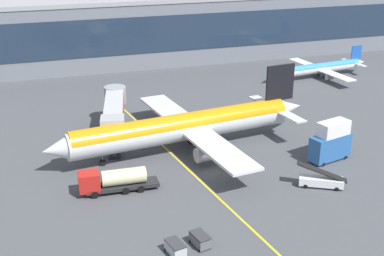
{
  "coord_description": "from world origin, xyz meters",
  "views": [
    {
      "loc": [
        -24.48,
        -64.15,
        34.14
      ],
      "look_at": [
        -0.81,
        7.05,
        4.5
      ],
      "focal_mm": 48.56,
      "sensor_mm": 36.0,
      "label": 1
    }
  ],
  "objects": [
    {
      "name": "terminal_building",
      "position": [
        4.69,
        67.87,
        8.51
      ],
      "size": [
        216.5,
        18.44,
        16.98
      ],
      "color": "slate",
      "rests_on": "ground_plane"
    },
    {
      "name": "catering_lift",
      "position": [
        18.74,
        -1.57,
        3.07
      ],
      "size": [
        7.2,
        4.08,
        6.3
      ],
      "color": "#285B9E",
      "rests_on": "ground_plane"
    },
    {
      "name": "fuel_tanker",
      "position": [
        -14.82,
        -1.23,
        1.75
      ],
      "size": [
        10.92,
        3.1,
        3.25
      ],
      "color": "#232326",
      "rests_on": "ground_plane"
    },
    {
      "name": "main_airliner",
      "position": [
        -1.36,
        9.08,
        4.03
      ],
      "size": [
        44.88,
        35.63,
        12.15
      ],
      "color": "silver",
      "rests_on": "ground_plane"
    },
    {
      "name": "apron_lead_in_line",
      "position": [
        -3.07,
        2.0,
        0.0
      ],
      "size": [
        10.3,
        79.41,
        0.01
      ],
      "primitive_type": "cube",
      "rotation": [
        0.0,
        0.0,
        0.13
      ],
      "color": "yellow",
      "rests_on": "ground_plane"
    },
    {
      "name": "commuter_jet_far",
      "position": [
        41.27,
        39.47,
        2.28
      ],
      "size": [
        27.98,
        22.38,
        6.69
      ],
      "color": "white",
      "rests_on": "ground_plane"
    },
    {
      "name": "baggage_cart_1",
      "position": [
        -7.83,
        -17.02,
        0.78
      ],
      "size": [
        2.08,
        2.91,
        1.48
      ],
      "color": "#595B60",
      "rests_on": "ground_plane"
    },
    {
      "name": "belt_loader",
      "position": [
        12.75,
        -8.92,
        0.99
      ],
      "size": [
        6.68,
        4.56,
        3.49
      ],
      "color": "white",
      "rests_on": "ground_plane"
    },
    {
      "name": "baggage_cart_0",
      "position": [
        -10.97,
        -17.67,
        0.78
      ],
      "size": [
        2.08,
        2.91,
        1.48
      ],
      "color": "#B2B7BC",
      "rests_on": "ground_plane"
    },
    {
      "name": "jet_bridge",
      "position": [
        -10.91,
        18.19,
        5.0
      ],
      "size": [
        7.3,
        19.35,
        6.72
      ],
      "color": "#B2B7BC",
      "rests_on": "ground_plane"
    },
    {
      "name": "ground_plane",
      "position": [
        0.0,
        0.0,
        0.0
      ],
      "size": [
        700.0,
        700.0,
        0.0
      ],
      "primitive_type": "plane",
      "color": "#47494F"
    }
  ]
}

